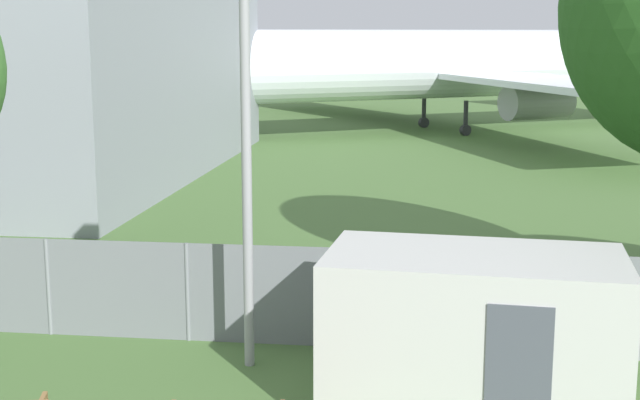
# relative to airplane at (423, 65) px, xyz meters

# --- Properties ---
(perimeter_fence) EXTENTS (56.07, 0.07, 1.76)m
(perimeter_fence) POSITION_rel_airplane_xyz_m (-0.97, -33.88, -2.72)
(perimeter_fence) COLOR gray
(perimeter_fence) RESTS_ON ground
(airplane) EXTENTS (41.13, 34.72, 10.95)m
(airplane) POSITION_rel_airplane_xyz_m (0.00, 0.00, 0.00)
(airplane) COLOR white
(airplane) RESTS_ON ground
(portable_cabin) EXTENTS (4.29, 2.57, 2.31)m
(portable_cabin) POSITION_rel_airplane_xyz_m (1.30, -36.24, -2.45)
(portable_cabin) COLOR silver
(portable_cabin) RESTS_ON ground
(light_mast) EXTENTS (0.44, 0.44, 6.45)m
(light_mast) POSITION_rel_airplane_xyz_m (-2.21, -34.90, 0.44)
(light_mast) COLOR #99999E
(light_mast) RESTS_ON ground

